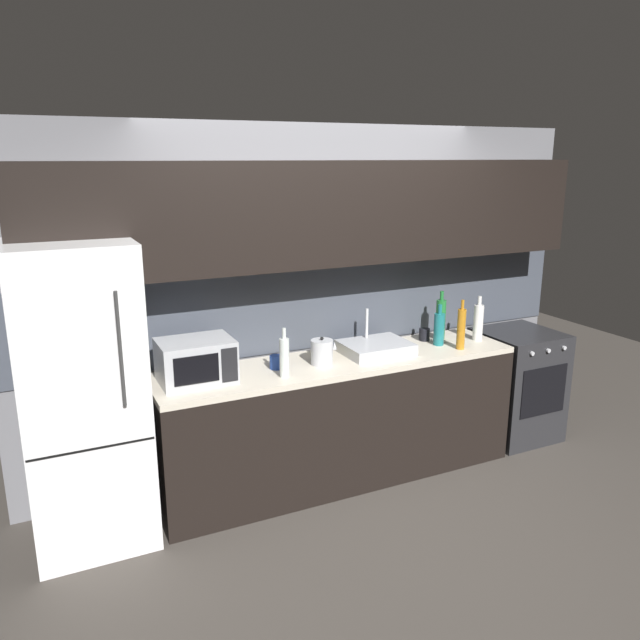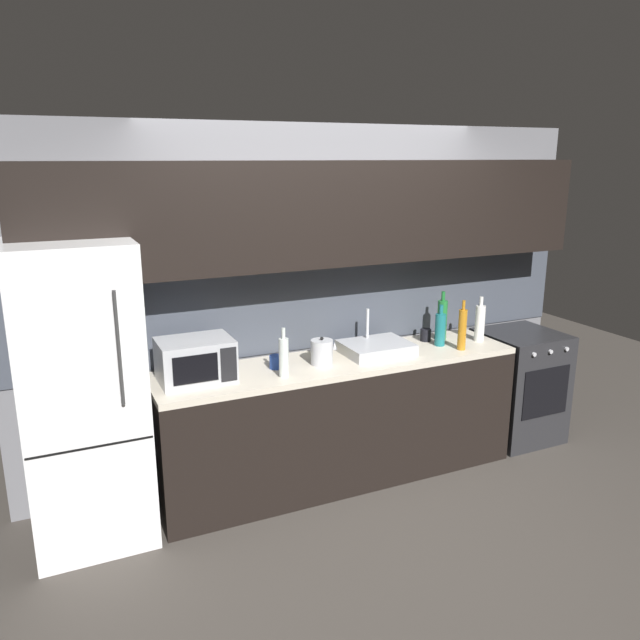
{
  "view_description": "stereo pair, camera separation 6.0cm",
  "coord_description": "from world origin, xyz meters",
  "px_view_note": "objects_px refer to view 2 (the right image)",
  "views": [
    {
      "loc": [
        -1.91,
        -2.76,
        2.28
      ],
      "look_at": [
        -0.15,
        0.9,
        1.21
      ],
      "focal_mm": 34.89,
      "sensor_mm": 36.0,
      "label": 1
    },
    {
      "loc": [
        -1.85,
        -2.78,
        2.28
      ],
      "look_at": [
        -0.15,
        0.9,
        1.21
      ],
      "focal_mm": 34.89,
      "sensor_mm": 36.0,
      "label": 2
    }
  ],
  "objects_px": {
    "refrigerator": "(83,396)",
    "mug_blue": "(276,362)",
    "mug_yellow": "(319,349)",
    "microwave": "(195,360)",
    "wine_bottle_amber": "(462,329)",
    "wine_bottle_teal": "(440,329)",
    "wine_bottle_white": "(480,323)",
    "mug_dark": "(426,335)",
    "wine_bottle_green": "(442,319)",
    "oven_range": "(518,385)",
    "wine_bottle_clear": "(284,357)",
    "kettle": "(322,352)"
  },
  "relations": [
    {
      "from": "wine_bottle_white",
      "to": "mug_yellow",
      "type": "bearing_deg",
      "value": 171.3
    },
    {
      "from": "oven_range",
      "to": "wine_bottle_amber",
      "type": "distance_m",
      "value": 0.96
    },
    {
      "from": "wine_bottle_amber",
      "to": "wine_bottle_teal",
      "type": "height_order",
      "value": "wine_bottle_amber"
    },
    {
      "from": "wine_bottle_amber",
      "to": "mug_dark",
      "type": "xyz_separation_m",
      "value": [
        -0.11,
        0.3,
        -0.11
      ]
    },
    {
      "from": "mug_yellow",
      "to": "wine_bottle_teal",
      "type": "bearing_deg",
      "value": -10.2
    },
    {
      "from": "oven_range",
      "to": "wine_bottle_white",
      "type": "bearing_deg",
      "value": -176.35
    },
    {
      "from": "microwave",
      "to": "mug_blue",
      "type": "bearing_deg",
      "value": 0.24
    },
    {
      "from": "refrigerator",
      "to": "mug_blue",
      "type": "height_order",
      "value": "refrigerator"
    },
    {
      "from": "microwave",
      "to": "wine_bottle_amber",
      "type": "distance_m",
      "value": 1.94
    },
    {
      "from": "kettle",
      "to": "mug_dark",
      "type": "xyz_separation_m",
      "value": [
        0.96,
        0.17,
        -0.04
      ]
    },
    {
      "from": "wine_bottle_clear",
      "to": "wine_bottle_green",
      "type": "height_order",
      "value": "wine_bottle_green"
    },
    {
      "from": "microwave",
      "to": "mug_blue",
      "type": "height_order",
      "value": "microwave"
    },
    {
      "from": "microwave",
      "to": "mug_yellow",
      "type": "height_order",
      "value": "microwave"
    },
    {
      "from": "wine_bottle_white",
      "to": "mug_yellow",
      "type": "height_order",
      "value": "wine_bottle_white"
    },
    {
      "from": "refrigerator",
      "to": "wine_bottle_white",
      "type": "relative_size",
      "value": 5.27
    },
    {
      "from": "refrigerator",
      "to": "oven_range",
      "type": "xyz_separation_m",
      "value": [
        3.34,
        -0.0,
        -0.46
      ]
    },
    {
      "from": "wine_bottle_clear",
      "to": "mug_dark",
      "type": "xyz_separation_m",
      "value": [
        1.28,
        0.29,
        -0.09
      ]
    },
    {
      "from": "refrigerator",
      "to": "mug_blue",
      "type": "bearing_deg",
      "value": 0.97
    },
    {
      "from": "mug_dark",
      "to": "microwave",
      "type": "bearing_deg",
      "value": -176.18
    },
    {
      "from": "refrigerator",
      "to": "wine_bottle_teal",
      "type": "bearing_deg",
      "value": -0.07
    },
    {
      "from": "wine_bottle_teal",
      "to": "mug_blue",
      "type": "relative_size",
      "value": 3.43
    },
    {
      "from": "mug_dark",
      "to": "mug_blue",
      "type": "height_order",
      "value": "mug_dark"
    },
    {
      "from": "wine_bottle_teal",
      "to": "mug_yellow",
      "type": "distance_m",
      "value": 0.94
    },
    {
      "from": "wine_bottle_white",
      "to": "wine_bottle_clear",
      "type": "bearing_deg",
      "value": -175.9
    },
    {
      "from": "oven_range",
      "to": "mug_blue",
      "type": "xyz_separation_m",
      "value": [
        -2.12,
        0.02,
        0.5
      ]
    },
    {
      "from": "oven_range",
      "to": "wine_bottle_white",
      "type": "height_order",
      "value": "wine_bottle_white"
    },
    {
      "from": "mug_dark",
      "to": "wine_bottle_teal",
      "type": "bearing_deg",
      "value": -78.27
    },
    {
      "from": "oven_range",
      "to": "microwave",
      "type": "xyz_separation_m",
      "value": [
        -2.66,
        0.02,
        0.58
      ]
    },
    {
      "from": "wine_bottle_white",
      "to": "mug_dark",
      "type": "relative_size",
      "value": 3.69
    },
    {
      "from": "mug_yellow",
      "to": "microwave",
      "type": "bearing_deg",
      "value": -171.07
    },
    {
      "from": "wine_bottle_amber",
      "to": "wine_bottle_teal",
      "type": "distance_m",
      "value": 0.18
    },
    {
      "from": "oven_range",
      "to": "wine_bottle_amber",
      "type": "bearing_deg",
      "value": -167.94
    },
    {
      "from": "wine_bottle_amber",
      "to": "wine_bottle_clear",
      "type": "bearing_deg",
      "value": 179.71
    },
    {
      "from": "refrigerator",
      "to": "wine_bottle_clear",
      "type": "distance_m",
      "value": 1.23
    },
    {
      "from": "wine_bottle_amber",
      "to": "mug_yellow",
      "type": "distance_m",
      "value": 1.06
    },
    {
      "from": "wine_bottle_amber",
      "to": "wine_bottle_green",
      "type": "height_order",
      "value": "wine_bottle_green"
    },
    {
      "from": "mug_yellow",
      "to": "oven_range",
      "type": "bearing_deg",
      "value": -5.41
    },
    {
      "from": "wine_bottle_amber",
      "to": "mug_yellow",
      "type": "relative_size",
      "value": 4.02
    },
    {
      "from": "wine_bottle_green",
      "to": "mug_blue",
      "type": "height_order",
      "value": "wine_bottle_green"
    },
    {
      "from": "wine_bottle_teal",
      "to": "mug_dark",
      "type": "distance_m",
      "value": 0.17
    },
    {
      "from": "oven_range",
      "to": "mug_blue",
      "type": "height_order",
      "value": "mug_blue"
    },
    {
      "from": "wine_bottle_clear",
      "to": "wine_bottle_amber",
      "type": "height_order",
      "value": "wine_bottle_amber"
    },
    {
      "from": "wine_bottle_amber",
      "to": "wine_bottle_teal",
      "type": "bearing_deg",
      "value": 118.37
    },
    {
      "from": "mug_yellow",
      "to": "wine_bottle_white",
      "type": "bearing_deg",
      "value": -8.7
    },
    {
      "from": "wine_bottle_green",
      "to": "wine_bottle_teal",
      "type": "height_order",
      "value": "wine_bottle_green"
    },
    {
      "from": "mug_blue",
      "to": "kettle",
      "type": "bearing_deg",
      "value": -8.41
    },
    {
      "from": "wine_bottle_teal",
      "to": "refrigerator",
      "type": "bearing_deg",
      "value": 179.93
    },
    {
      "from": "kettle",
      "to": "wine_bottle_clear",
      "type": "height_order",
      "value": "wine_bottle_clear"
    },
    {
      "from": "refrigerator",
      "to": "microwave",
      "type": "bearing_deg",
      "value": 1.55
    },
    {
      "from": "kettle",
      "to": "wine_bottle_green",
      "type": "relative_size",
      "value": 0.52
    }
  ]
}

